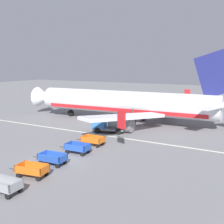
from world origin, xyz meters
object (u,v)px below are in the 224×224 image
airplane (129,103)px  baggage_cart_fourth_in_row (77,148)px  baggage_cart_nearest (4,185)px  service_truck_beside_carts (103,124)px  baggage_cart_third_in_row (52,158)px  baggage_cart_second_in_row (32,170)px  traffic_cone_near_plane (119,131)px  baggage_cart_far_end (93,140)px

airplane → baggage_cart_fourth_in_row: 17.96m
baggage_cart_nearest → service_truck_beside_carts: service_truck_beside_carts is taller
airplane → baggage_cart_third_in_row: 21.77m
baggage_cart_second_in_row → traffic_cone_near_plane: baggage_cart_second_in_row is taller
airplane → service_truck_beside_carts: (0.04, -8.07, -1.95)m
airplane → baggage_cart_nearest: size_ratio=10.48×
baggage_cart_nearest → baggage_cart_fourth_in_row: (-1.16, 10.20, 0.00)m
airplane → baggage_cart_far_end: airplane is taller
baggage_cart_far_end → traffic_cone_near_plane: bearing=90.9°
baggage_cart_nearest → baggage_cart_second_in_row: size_ratio=0.99×
traffic_cone_near_plane → baggage_cart_far_end: bearing=-89.1°
baggage_cart_third_in_row → traffic_cone_near_plane: (-0.52, 13.72, -0.23)m
baggage_cart_nearest → traffic_cone_near_plane: (-1.62, 20.05, -0.23)m
baggage_cart_second_in_row → baggage_cart_third_in_row: same height
baggage_cart_nearest → baggage_cart_fourth_in_row: same height
baggage_cart_nearest → baggage_cart_second_in_row: 3.28m
baggage_cart_nearest → baggage_cart_fourth_in_row: bearing=96.5°
baggage_cart_far_end → service_truck_beside_carts: (-2.52, 6.13, 0.50)m
airplane → service_truck_beside_carts: airplane is taller
baggage_cart_nearest → baggage_cart_far_end: (-1.52, 13.54, 0.00)m
baggage_cart_fourth_in_row → baggage_cart_far_end: same height
baggage_cart_second_in_row → service_truck_beside_carts: size_ratio=0.77×
airplane → baggage_cart_second_in_row: bearing=-81.7°
baggage_cart_third_in_row → baggage_cart_far_end: size_ratio=1.01×
baggage_cart_far_end → traffic_cone_near_plane: (-0.11, 6.51, -0.23)m
baggage_cart_far_end → service_truck_beside_carts: bearing=112.3°
baggage_cart_third_in_row → baggage_cart_fourth_in_row: size_ratio=1.00×
baggage_cart_third_in_row → baggage_cart_far_end: same height
airplane → baggage_cart_nearest: bearing=-81.6°
airplane → service_truck_beside_carts: 8.31m
baggage_cart_nearest → baggage_cart_second_in_row: same height
service_truck_beside_carts → baggage_cart_fourth_in_row: bearing=-73.1°
baggage_cart_nearest → baggage_cart_second_in_row: bearing=99.1°
airplane → baggage_cart_third_in_row: airplane is taller
baggage_cart_third_in_row → service_truck_beside_carts: size_ratio=0.76×
baggage_cart_nearest → airplane: bearing=98.4°
airplane → service_truck_beside_carts: size_ratio=7.96×
baggage_cart_nearest → baggage_cart_far_end: 13.63m
airplane → baggage_cart_far_end: (2.57, -14.21, -2.45)m
baggage_cart_far_end → service_truck_beside_carts: size_ratio=0.76×
baggage_cart_far_end → baggage_cart_second_in_row: bearing=-84.5°
baggage_cart_third_in_row → baggage_cart_far_end: 7.23m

